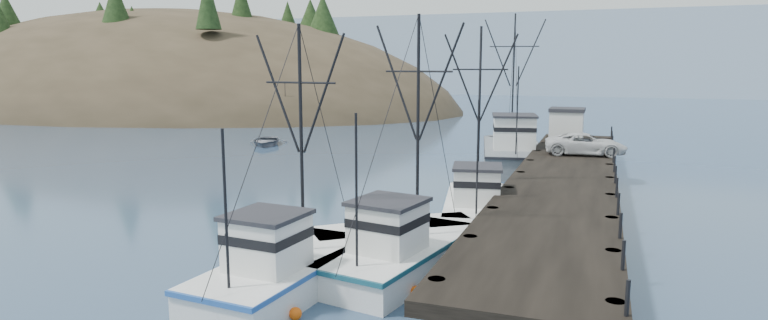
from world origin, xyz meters
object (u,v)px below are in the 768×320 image
at_px(pier, 564,179).
at_px(trawler_near, 406,250).
at_px(trawler_far, 477,205).
at_px(pier_shed, 567,124).
at_px(trawler_mid, 291,267).
at_px(pickup_truck, 586,144).
at_px(motorboat, 266,145).
at_px(work_vessel, 512,152).

relative_size(pier, trawler_near, 4.00).
xyz_separation_m(pier, trawler_far, (-4.36, -4.80, -0.87)).
bearing_deg(trawler_far, pier, 47.73).
bearing_deg(pier_shed, trawler_mid, -102.86).
xyz_separation_m(trawler_near, trawler_mid, (-3.55, -3.54, -0.00)).
height_order(pickup_truck, motorboat, pickup_truck).
height_order(trawler_mid, pier_shed, trawler_mid).
height_order(trawler_far, work_vessel, work_vessel).
relative_size(trawler_near, trawler_far, 1.00).
xyz_separation_m(trawler_mid, pier_shed, (8.12, 35.59, 2.60)).
distance_m(trawler_mid, motorboat, 42.91).
height_order(work_vessel, pickup_truck, work_vessel).
height_order(pier, pier_shed, pier_shed).
relative_size(trawler_near, work_vessel, 0.69).
bearing_deg(trawler_far, trawler_mid, -110.24).
distance_m(trawler_near, motorboat, 42.11).
xyz_separation_m(trawler_far, pickup_truck, (5.31, 13.62, 1.98)).
relative_size(work_vessel, pier_shed, 4.98).
bearing_deg(pier_shed, pickup_truck, -78.28).
distance_m(trawler_mid, pier_shed, 36.60).
height_order(trawler_far, pier_shed, trawler_far).
height_order(pier, work_vessel, work_vessel).
relative_size(work_vessel, pickup_truck, 2.76).
xyz_separation_m(trawler_near, pier_shed, (4.57, 32.05, 2.60)).
relative_size(trawler_near, pier_shed, 3.44).
bearing_deg(motorboat, trawler_near, -72.75).
xyz_separation_m(trawler_mid, trawler_far, (4.72, 12.80, 0.00)).
bearing_deg(motorboat, pier_shed, -22.99).
height_order(trawler_mid, pickup_truck, trawler_mid).
distance_m(trawler_far, work_vessel, 18.74).
relative_size(trawler_mid, trawler_far, 0.95).
xyz_separation_m(trawler_near, work_vessel, (0.41, 27.97, 0.41)).
xyz_separation_m(work_vessel, motorboat, (-26.96, 4.71, -1.23)).
bearing_deg(trawler_mid, motorboat, 122.42).
height_order(trawler_near, trawler_far, trawler_far).
distance_m(pier, trawler_far, 6.54).
bearing_deg(trawler_far, work_vessel, 92.31).
distance_m(trawler_near, work_vessel, 27.98).
height_order(work_vessel, motorboat, work_vessel).
height_order(trawler_mid, work_vessel, work_vessel).
bearing_deg(motorboat, work_vessel, -31.74).
xyz_separation_m(pickup_truck, motorboat, (-33.03, 9.80, -2.80)).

